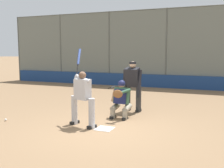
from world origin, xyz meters
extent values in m
plane|color=#846647|center=(0.00, 0.00, 0.00)|extent=(160.00, 160.00, 0.00)
cube|color=white|center=(0.00, 0.00, 0.01)|extent=(0.43, 0.43, 0.01)
cylinder|color=#515651|center=(0.00, -8.48, 2.17)|extent=(0.08, 0.08, 4.33)
cylinder|color=#515651|center=(3.38, -8.48, 2.17)|extent=(0.08, 0.08, 4.33)
cylinder|color=#515651|center=(6.77, -8.48, 2.17)|extent=(0.08, 0.08, 4.33)
cylinder|color=#515651|center=(10.15, -8.48, 2.17)|extent=(0.08, 0.08, 4.33)
cube|color=slate|center=(0.00, -8.48, 2.17)|extent=(20.30, 0.01, 4.33)
cylinder|color=#515651|center=(0.00, -8.48, 4.30)|extent=(20.30, 0.06, 0.06)
cube|color=navy|center=(0.00, -8.38, 0.35)|extent=(19.89, 0.18, 0.71)
cube|color=slate|center=(-1.56, -10.50, 0.06)|extent=(14.21, 1.95, 0.12)
cube|color=slate|center=(-1.56, -9.95, 0.22)|extent=(14.21, 0.55, 0.44)
cube|color=#B7BABC|center=(-1.56, -9.95, 0.48)|extent=(14.21, 0.24, 0.08)
cube|color=slate|center=(-1.56, -10.50, 0.38)|extent=(14.21, 0.55, 0.76)
cube|color=#B7BABC|center=(-1.56, -10.50, 0.80)|extent=(14.21, 0.24, 0.08)
cube|color=slate|center=(-1.56, -11.05, 0.54)|extent=(14.21, 0.55, 1.08)
cube|color=#B7BABC|center=(-1.56, -11.05, 1.12)|extent=(14.21, 0.24, 0.08)
cylinder|color=#B7B7BC|center=(0.33, 0.07, 0.40)|extent=(0.16, 0.16, 0.79)
cube|color=black|center=(0.33, 0.07, 0.04)|extent=(0.19, 0.30, 0.08)
cylinder|color=#B7B7BC|center=(0.96, -0.13, 0.40)|extent=(0.16, 0.16, 0.79)
cube|color=black|center=(0.96, -0.13, 0.04)|extent=(0.19, 0.30, 0.08)
cube|color=#B7B7BC|center=(0.65, -0.03, 1.00)|extent=(0.48, 0.37, 0.54)
sphere|color=brown|center=(0.65, -0.03, 1.37)|extent=(0.20, 0.20, 0.20)
cylinder|color=#B7B7BC|center=(0.64, -0.05, 1.28)|extent=(0.55, 0.30, 0.21)
cylinder|color=#B7B7BC|center=(0.89, -0.13, 1.28)|extent=(0.10, 0.14, 0.15)
sphere|color=black|center=(0.89, -0.16, 1.34)|extent=(0.04, 0.04, 0.04)
cylinder|color=black|center=(0.92, -0.25, 1.49)|extent=(0.09, 0.21, 0.32)
cylinder|color=#334789|center=(0.98, -0.47, 1.85)|extent=(0.15, 0.33, 0.45)
cylinder|color=gray|center=(-0.19, -1.06, 0.15)|extent=(0.15, 0.15, 0.29)
cylinder|color=gray|center=(-0.20, -1.25, 0.31)|extent=(0.19, 0.45, 0.23)
cube|color=black|center=(-0.19, -1.06, 0.04)|extent=(0.11, 0.26, 0.08)
cylinder|color=gray|center=(0.20, -1.07, 0.15)|extent=(0.15, 0.15, 0.29)
cylinder|color=gray|center=(0.20, -1.26, 0.31)|extent=(0.19, 0.45, 0.23)
cube|color=black|center=(0.20, -1.07, 0.04)|extent=(0.11, 0.26, 0.08)
cube|color=#2D5138|center=(0.00, -1.30, 0.67)|extent=(0.44, 0.36, 0.53)
cube|color=#191E47|center=(0.00, -1.16, 0.67)|extent=(0.39, 0.14, 0.44)
sphere|color=#936B4C|center=(0.00, -1.30, 1.00)|extent=(0.20, 0.20, 0.20)
sphere|color=#191E47|center=(0.00, -1.30, 1.03)|extent=(0.22, 0.22, 0.22)
cylinder|color=#2D5138|center=(-0.15, -1.06, 0.83)|extent=(0.29, 0.51, 0.15)
ellipsoid|color=brown|center=(-0.05, -0.83, 0.80)|extent=(0.30, 0.11, 0.24)
cylinder|color=#936B4C|center=(0.25, -1.31, 0.69)|extent=(0.10, 0.30, 0.43)
cylinder|color=#333333|center=(-0.27, -2.21, 0.43)|extent=(0.18, 0.18, 0.85)
cube|color=black|center=(-0.27, -2.21, 0.04)|extent=(0.14, 0.29, 0.08)
cylinder|color=#333333|center=(0.12, -2.25, 0.43)|extent=(0.18, 0.18, 0.85)
cube|color=black|center=(0.12, -2.25, 0.04)|extent=(0.14, 0.29, 0.08)
cube|color=black|center=(-0.07, -2.17, 1.16)|extent=(0.51, 0.46, 0.65)
sphere|color=tan|center=(-0.07, -2.17, 1.57)|extent=(0.21, 0.21, 0.21)
cylinder|color=black|center=(-0.07, -2.17, 1.62)|extent=(0.22, 0.22, 0.07)
cylinder|color=black|center=(-0.32, -2.08, 0.96)|extent=(0.17, 0.25, 0.91)
cylinder|color=black|center=(0.21, -2.14, 0.96)|extent=(0.12, 0.24, 0.91)
sphere|color=black|center=(2.75, -6.84, 0.03)|extent=(0.04, 0.04, 0.04)
cylinder|color=black|center=(2.74, -7.01, 0.03)|extent=(0.04, 0.35, 0.03)
cylinder|color=#B7BCC1|center=(2.73, -7.43, 0.03)|extent=(0.08, 0.48, 0.07)
sphere|color=white|center=(2.95, 0.35, 0.04)|extent=(0.07, 0.07, 0.07)
camera|label=1|loc=(-2.64, 6.04, 1.99)|focal=42.00mm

